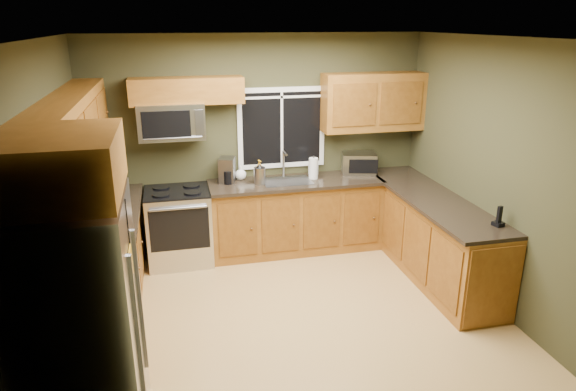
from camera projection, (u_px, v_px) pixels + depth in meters
name	position (u px, v px, depth m)	size (l,w,h in m)	color
floor	(291.00, 312.00, 5.26)	(4.20, 4.20, 0.00)	tan
ceiling	(292.00, 38.00, 4.38)	(4.20, 4.20, 0.00)	white
back_wall	(258.00, 145.00, 6.48)	(4.20, 4.20, 0.00)	#35341E
front_wall	(359.00, 276.00, 3.16)	(4.20, 4.20, 0.00)	#35341E
left_wall	(52.00, 205.00, 4.37)	(3.60, 3.60, 0.00)	#35341E
right_wall	(490.00, 173.00, 5.27)	(3.60, 3.60, 0.00)	#35341E
window	(282.00, 128.00, 6.46)	(1.12, 0.03, 1.02)	white
base_cabinets_left	(107.00, 271.00, 5.17)	(0.60, 2.65, 0.90)	brown
countertop_left	(104.00, 227.00, 5.02)	(0.65, 2.65, 0.04)	black
base_cabinets_back	(295.00, 217.00, 6.58)	(2.17, 0.60, 0.90)	brown
countertop_back	(296.00, 182.00, 6.41)	(2.17, 0.65, 0.04)	black
base_cabinets_peninsula	(430.00, 236.00, 6.00)	(0.60, 2.52, 0.90)	brown
countertop_peninsula	(431.00, 198.00, 5.85)	(0.65, 2.50, 0.04)	black
upper_cabinets_left	(73.00, 134.00, 4.68)	(0.33, 2.65, 0.72)	brown
upper_cabinets_back_left	(187.00, 91.00, 5.91)	(1.30, 0.33, 0.30)	brown
upper_cabinets_back_right	(373.00, 102.00, 6.47)	(1.30, 0.33, 0.72)	brown
upper_cabinet_over_fridge	(56.00, 166.00, 3.03)	(0.72, 0.90, 0.38)	brown
refrigerator	(82.00, 330.00, 3.40)	(0.74, 0.90, 1.80)	#B7B7BC
range	(179.00, 226.00, 6.24)	(0.76, 0.69, 0.94)	#B7B7BC
microwave	(171.00, 121.00, 5.95)	(0.76, 0.41, 0.42)	#B7B7BC
sink	(287.00, 180.00, 6.39)	(0.60, 0.42, 0.36)	slate
toaster_oven	(359.00, 163.00, 6.68)	(0.50, 0.43, 0.27)	#B7B7BC
coffee_maker	(227.00, 171.00, 6.30)	(0.24, 0.28, 0.31)	slate
kettle	(260.00, 175.00, 6.24)	(0.15, 0.15, 0.26)	#B7B7BC
paper_towel_roll	(313.00, 168.00, 6.45)	(0.12, 0.12, 0.29)	white
soap_bottle_a	(259.00, 172.00, 6.28)	(0.11, 0.11, 0.29)	orange
soap_bottle_b	(313.00, 166.00, 6.64)	(0.10, 0.10, 0.21)	white
soap_bottle_c	(241.00, 173.00, 6.43)	(0.14, 0.14, 0.18)	white
cordless_phone	(499.00, 220.00, 4.98)	(0.11, 0.11, 0.20)	black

